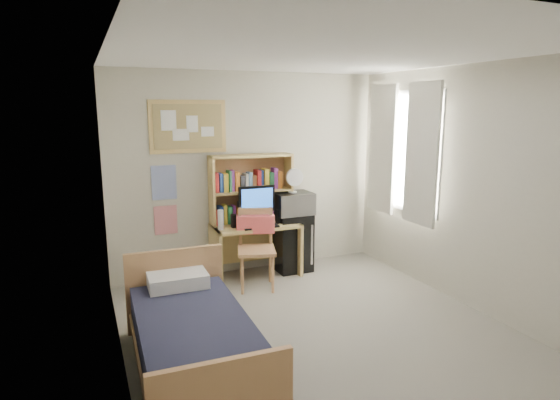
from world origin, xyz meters
name	(u,v)px	position (x,y,z in m)	size (l,w,h in m)	color
floor	(323,337)	(0.00, 0.00, -0.01)	(3.60, 4.20, 0.02)	gray
ceiling	(329,53)	(0.00, 0.00, 2.60)	(3.60, 4.20, 0.02)	white
wall_back	(249,173)	(0.00, 2.10, 1.30)	(3.60, 0.04, 2.60)	beige
wall_front	(529,281)	(0.00, -2.10, 1.30)	(3.60, 0.04, 2.60)	beige
wall_left	(116,222)	(-1.80, 0.00, 1.30)	(0.04, 4.20, 2.60)	beige
wall_right	(477,190)	(1.80, 0.00, 1.30)	(0.04, 4.20, 2.60)	beige
window_unit	(403,151)	(1.75, 1.20, 1.60)	(0.10, 1.40, 1.70)	white
curtain_left	(422,154)	(1.72, 0.80, 1.60)	(0.04, 0.55, 1.70)	silver
curtain_right	(382,149)	(1.72, 1.60, 1.60)	(0.04, 0.55, 1.70)	silver
bulletin_board	(188,127)	(-0.78, 2.08, 1.92)	(0.94, 0.03, 0.64)	tan
poster_wave	(164,183)	(-1.10, 2.09, 1.25)	(0.30, 0.01, 0.42)	#2A47A8
poster_japan	(166,220)	(-1.10, 2.09, 0.78)	(0.28, 0.01, 0.36)	red
desk	(256,250)	(-0.02, 1.80, 0.34)	(1.10, 0.55, 0.69)	#DBB96B
desk_chair	(257,250)	(-0.16, 1.39, 0.48)	(0.48, 0.48, 0.96)	tan
mini_fridge	(292,242)	(0.50, 1.84, 0.39)	(0.45, 0.45, 0.77)	black
bed	(194,347)	(-1.28, -0.17, 0.25)	(0.89, 1.79, 0.49)	#1B1D31
hutch	(251,188)	(-0.02, 1.95, 1.13)	(1.07, 0.27, 0.87)	#DBB96B
monitor	(257,206)	(-0.03, 1.74, 0.94)	(0.47, 0.04, 0.50)	black
keyboard	(261,227)	(-0.03, 1.60, 0.70)	(0.45, 0.14, 0.02)	black
speaker_left	(234,221)	(-0.33, 1.75, 0.77)	(0.07, 0.07, 0.16)	black
speaker_right	(279,216)	(0.27, 1.73, 0.78)	(0.07, 0.07, 0.18)	black
water_bottle	(221,220)	(-0.51, 1.71, 0.81)	(0.07, 0.07, 0.24)	white
hoodie	(255,224)	(-0.10, 1.58, 0.75)	(0.46, 0.14, 0.22)	#FF6461
microwave	(293,203)	(0.50, 1.82, 0.91)	(0.49, 0.37, 0.29)	silver
desk_fan	(293,182)	(0.50, 1.82, 1.20)	(0.23, 0.23, 0.29)	white
pillow	(177,279)	(-1.26, 0.58, 0.56)	(0.54, 0.38, 0.13)	white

